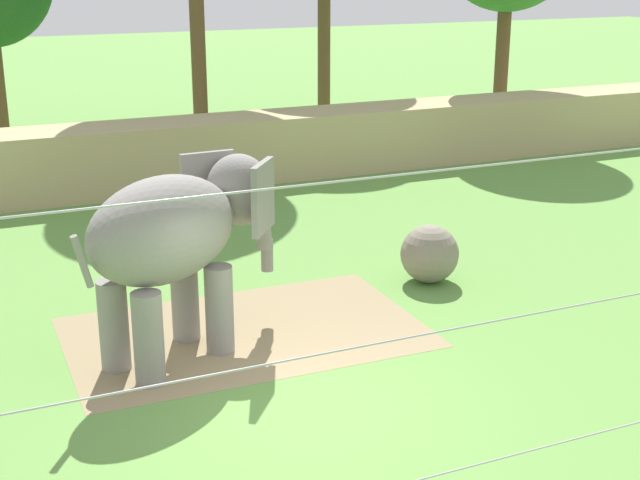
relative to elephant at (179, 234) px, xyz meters
name	(u,v)px	position (x,y,z in m)	size (l,w,h in m)	color
ground_plane	(306,407)	(1.00, -2.28, -1.86)	(120.00, 120.00, 0.00)	#609342
dirt_patch	(245,332)	(1.08, 0.35, -1.86)	(5.51, 3.52, 0.01)	#937F5B
embankment_wall	(111,160)	(1.00, 9.98, -1.03)	(36.00, 1.80, 1.67)	tan
elephant	(179,234)	(0.00, 0.00, 0.00)	(3.48, 2.57, 2.81)	gray
enrichment_ball	(430,254)	(4.91, 1.17, -1.33)	(1.06, 1.06, 1.06)	gray
cable_fence	(432,359)	(1.00, -5.36, 0.15)	(10.22, 0.19, 4.01)	brown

